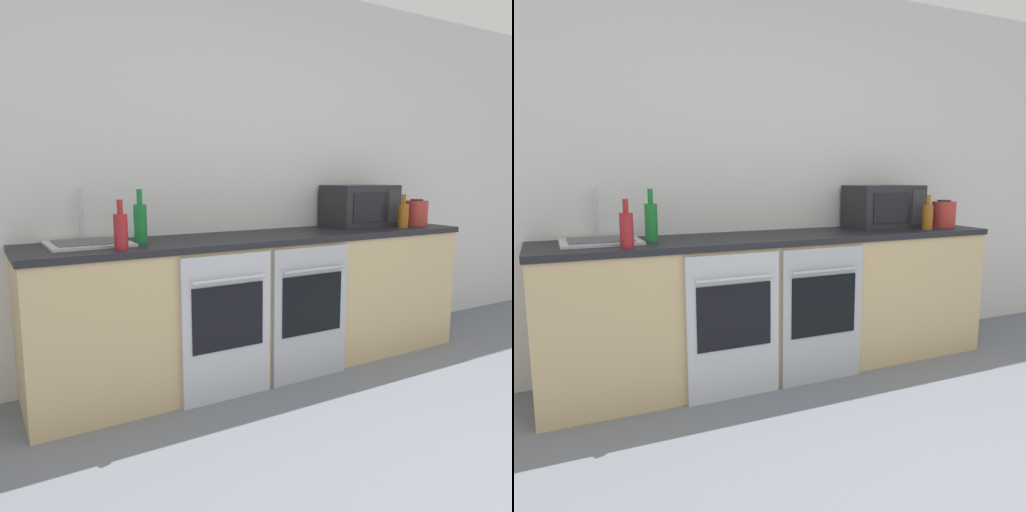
% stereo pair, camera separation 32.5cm
% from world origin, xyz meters
% --- Properties ---
extents(wall_back, '(10.00, 0.06, 2.60)m').
position_xyz_m(wall_back, '(0.00, 2.49, 1.30)').
color(wall_back, silver).
rests_on(wall_back, ground_plane).
extents(counter_back, '(3.05, 0.61, 0.92)m').
position_xyz_m(counter_back, '(0.00, 2.16, 0.46)').
color(counter_back, tan).
rests_on(counter_back, ground_plane).
extents(oven_left, '(0.56, 0.06, 0.86)m').
position_xyz_m(oven_left, '(-0.44, 1.86, 0.44)').
color(oven_left, '#B7BABF').
rests_on(oven_left, ground_plane).
extents(oven_right, '(0.56, 0.06, 0.86)m').
position_xyz_m(oven_right, '(0.15, 1.86, 0.44)').
color(oven_right, '#A8AAAF').
rests_on(oven_right, ground_plane).
extents(microwave, '(0.53, 0.34, 0.31)m').
position_xyz_m(microwave, '(0.89, 2.26, 1.07)').
color(microwave, '#232326').
rests_on(microwave, counter_back).
extents(bottle_red, '(0.07, 0.07, 0.26)m').
position_xyz_m(bottle_red, '(-1.01, 1.94, 1.02)').
color(bottle_red, maroon).
rests_on(bottle_red, counter_back).
extents(bottle_amber, '(0.08, 0.08, 0.25)m').
position_xyz_m(bottle_amber, '(1.09, 2.01, 1.01)').
color(bottle_amber, '#8C5114').
rests_on(bottle_amber, counter_back).
extents(bottle_green, '(0.07, 0.07, 0.31)m').
position_xyz_m(bottle_green, '(-0.84, 2.17, 1.04)').
color(bottle_green, '#19722D').
rests_on(bottle_green, counter_back).
extents(kettle, '(0.18, 0.18, 0.20)m').
position_xyz_m(kettle, '(1.33, 2.10, 1.01)').
color(kettle, '#B2332D').
rests_on(kettle, counter_back).
extents(sink, '(0.44, 0.41, 0.31)m').
position_xyz_m(sink, '(-1.12, 2.24, 0.93)').
color(sink, '#B7BABF').
rests_on(sink, counter_back).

